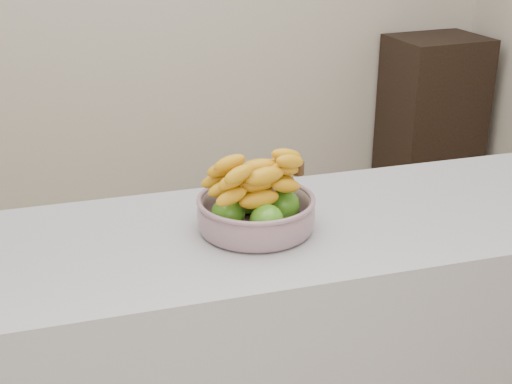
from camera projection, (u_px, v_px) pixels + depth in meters
The scene contains 3 objects.
counter at pixel (264, 375), 1.95m from camera, with size 2.00×0.60×0.90m, color #A0A1A9.
cabinet at pixel (431, 116), 4.16m from camera, with size 0.51×0.41×0.92m, color black.
fruit_bowl at pixel (256, 207), 1.75m from camera, with size 0.29×0.29×0.18m.
Camera 1 is at (-0.48, -1.76, 1.68)m, focal length 50.00 mm.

